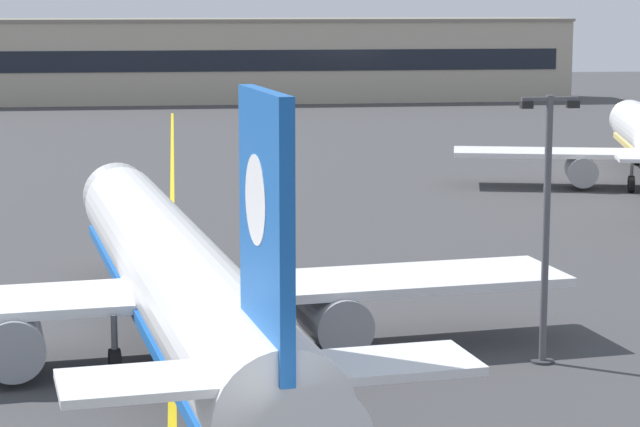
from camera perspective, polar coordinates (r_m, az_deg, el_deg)
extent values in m
cube|color=yellow|center=(70.02, -6.60, -2.00)|extent=(3.59, 179.98, 0.01)
cylinder|color=white|center=(49.35, -6.45, -2.73)|extent=(8.52, 36.19, 3.80)
cone|color=white|center=(68.19, -8.93, 0.62)|extent=(3.92, 3.05, 3.61)
cone|color=white|center=(30.88, -0.88, -9.44)|extent=(3.19, 3.15, 2.85)
cube|color=blue|center=(49.59, -6.43, -3.91)|extent=(8.06, 33.32, 0.44)
cube|color=black|center=(66.22, -8.76, 0.94)|extent=(2.97, 1.47, 0.60)
cube|color=white|center=(50.12, -6.54, -3.55)|extent=(32.35, 8.98, 0.36)
cylinder|color=gray|center=(48.94, -13.56, -5.54)|extent=(2.75, 3.87, 2.30)
cylinder|color=black|center=(50.73, -13.62, -5.01)|extent=(1.96, 0.44, 1.95)
cylinder|color=gray|center=(50.72, 0.63, -4.74)|extent=(2.75, 3.87, 2.30)
cylinder|color=black|center=(52.45, 0.07, -4.26)|extent=(1.96, 0.44, 1.95)
cube|color=blue|center=(33.22, -2.43, -0.69)|extent=(1.03, 4.81, 7.20)
cylinder|color=white|center=(33.39, -2.55, 0.62)|extent=(0.75, 2.44, 2.40)
cube|color=white|center=(33.51, -2.16, -7.09)|extent=(11.27, 4.23, 0.24)
cylinder|color=#4C4C51|center=(63.84, -8.40, -1.82)|extent=(0.24, 0.24, 1.60)
cylinder|color=black|center=(64.05, -8.38, -2.72)|extent=(0.52, 0.94, 0.90)
cylinder|color=#4C4C51|center=(47.51, -9.15, -5.42)|extent=(0.24, 0.24, 1.60)
cylinder|color=black|center=(47.81, -9.12, -6.72)|extent=(0.57, 1.34, 1.30)
cylinder|color=#4C4C51|center=(48.29, -2.99, -5.06)|extent=(0.24, 0.24, 1.60)
cylinder|color=black|center=(48.59, -2.97, -6.35)|extent=(0.57, 1.34, 1.30)
cone|color=white|center=(115.98, 13.69, 4.05)|extent=(3.97, 3.26, 3.48)
cube|color=black|center=(114.12, 13.82, 4.28)|extent=(2.92, 1.68, 0.58)
cylinder|color=gray|center=(96.79, 11.57, 1.89)|extent=(2.97, 3.89, 2.21)
cylinder|color=black|center=(98.55, 11.48, 2.03)|extent=(1.87, 0.62, 1.88)
cylinder|color=#4C4C51|center=(111.62, 13.95, 2.83)|extent=(0.23, 0.23, 1.54)
cylinder|color=black|center=(111.74, 13.93, 2.32)|extent=(0.58, 0.93, 0.87)
cylinder|color=#4C4C51|center=(95.63, 13.73, 1.92)|extent=(0.23, 0.23, 1.54)
cylinder|color=black|center=(95.77, 13.70, 1.28)|extent=(0.67, 1.31, 1.25)
cylinder|color=#515156|center=(49.56, 10.04, -0.78)|extent=(0.28, 0.28, 10.38)
cylinder|color=#333338|center=(50.72, 9.87, -6.50)|extent=(0.90, 0.90, 0.10)
cube|color=#515156|center=(48.92, 10.21, 5.04)|extent=(2.20, 0.16, 0.16)
cube|color=black|center=(48.67, 9.19, 4.81)|extent=(0.44, 0.36, 0.28)
cube|color=black|center=(49.22, 11.21, 4.80)|extent=(0.44, 0.36, 0.28)
cone|color=orange|center=(64.76, -6.57, -2.70)|extent=(0.36, 0.36, 0.55)
cylinder|color=white|center=(64.75, -6.57, -2.68)|extent=(0.23, 0.23, 0.07)
cube|color=orange|center=(64.81, -6.57, -2.93)|extent=(0.44, 0.44, 0.03)
cube|color=#B2A893|center=(176.32, -7.99, 6.70)|extent=(117.39, 12.00, 10.88)
cube|color=black|center=(170.26, -8.01, 6.73)|extent=(112.69, 0.12, 2.80)
cube|color=gray|center=(176.14, -8.04, 8.53)|extent=(117.79, 12.40, 0.40)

